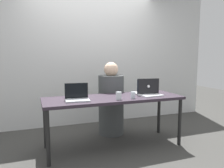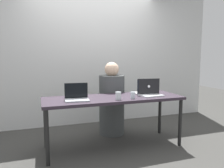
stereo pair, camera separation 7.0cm
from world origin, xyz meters
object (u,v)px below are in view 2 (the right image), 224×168
(laptop_front_left, at_px, (77,97))
(laptop_back_right, at_px, (146,91))
(water_glass_right, at_px, (133,96))
(water_glass_center, at_px, (119,96))
(person_at_center, at_px, (112,102))
(laptop_front_right, at_px, (149,92))

(laptop_front_left, xyz_separation_m, laptop_back_right, (1.10, 0.13, 0.00))
(water_glass_right, relative_size, water_glass_center, 0.88)
(laptop_front_left, distance_m, water_glass_center, 0.56)
(person_at_center, relative_size, laptop_front_right, 3.57)
(laptop_front_left, distance_m, water_glass_right, 0.76)
(laptop_front_left, bearing_deg, water_glass_right, -4.16)
(laptop_front_right, distance_m, laptop_back_right, 0.12)
(person_at_center, bearing_deg, laptop_back_right, 118.56)
(water_glass_center, bearing_deg, person_at_center, 78.31)
(laptop_back_right, relative_size, water_glass_right, 4.09)
(water_glass_right, bearing_deg, water_glass_center, -177.61)
(water_glass_right, bearing_deg, laptop_front_right, 22.25)
(water_glass_right, distance_m, water_glass_center, 0.21)
(person_at_center, xyz_separation_m, water_glass_center, (-0.15, -0.72, 0.24))
(laptop_front_left, xyz_separation_m, water_glass_right, (0.75, -0.12, -0.01))
(person_at_center, bearing_deg, laptop_front_left, 27.53)
(laptop_front_left, bearing_deg, laptop_back_right, 11.97)
(water_glass_right, height_order, water_glass_center, water_glass_center)
(laptop_front_left, distance_m, laptop_back_right, 1.10)
(laptop_front_right, height_order, water_glass_right, laptop_front_right)
(laptop_back_right, height_order, water_glass_right, laptop_back_right)
(laptop_front_right, distance_m, laptop_front_left, 1.08)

